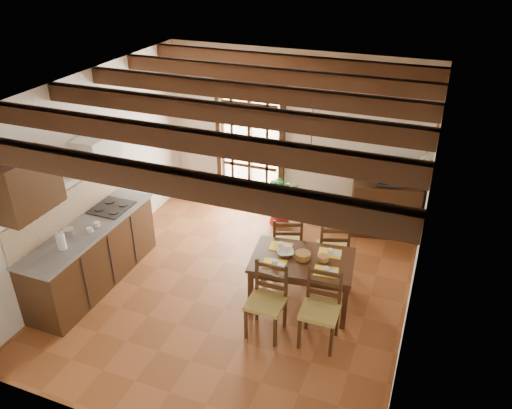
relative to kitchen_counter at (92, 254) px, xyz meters
The scene contains 25 objects.
ground_plane 2.10m from the kitchen_counter, 17.06° to the left, with size 5.00×5.00×0.00m, color brown.
room_shell 2.45m from the kitchen_counter, 17.06° to the left, with size 4.52×5.02×2.81m.
ceiling_beams 3.02m from the kitchen_counter, 17.06° to the left, with size 4.50×4.34×0.20m.
french_door 3.33m from the kitchen_counter, 69.23° to the left, with size 1.26×0.11×2.32m.
kitchen_counter is the anchor object (origin of this frame).
upper_cabinet 1.55m from the kitchen_counter, 99.72° to the right, with size 0.35×0.80×0.70m, color #341F10.
range_hood 1.38m from the kitchen_counter, 99.79° to the left, with size 0.38×0.60×0.54m.
counter_items 0.49m from the kitchen_counter, 89.91° to the left, with size 0.50×1.43×0.25m.
dining_table 2.92m from the kitchen_counter, 12.12° to the left, with size 1.40×1.00×0.71m.
chair_near_left 2.62m from the kitchen_counter, ahead, with size 0.45×0.43×0.95m.
chair_near_right 3.26m from the kitchen_counter, ahead, with size 0.46×0.44×0.97m.
chair_far_left 2.74m from the kitchen_counter, 26.79° to the left, with size 0.55×0.53×0.94m.
chair_far_right 3.36m from the kitchen_counter, 23.04° to the left, with size 0.54×0.53×0.93m.
table_setting 2.92m from the kitchen_counter, 12.12° to the left, with size 0.95×0.63×0.09m.
table_bowl 2.70m from the kitchen_counter, 13.54° to the left, with size 0.22×0.22×0.05m, color white.
sideboard 4.57m from the kitchen_counter, 38.15° to the left, with size 1.06×0.48×0.90m, color #341F10.
crt_tv 4.61m from the kitchen_counter, 38.10° to the left, with size 0.46×0.43×0.34m.
fuse_box 4.80m from the kitchen_counter, 41.72° to the left, with size 0.25×0.03×0.32m, color white.
plant_pot 3.16m from the kitchen_counter, 52.49° to the left, with size 0.34×0.34×0.21m, color maroon.
potted_plant 3.14m from the kitchen_counter, 52.49° to the left, with size 1.73×1.49×1.93m, color #144C19.
wall_shelf 4.76m from the kitchen_counter, 28.25° to the left, with size 0.20×0.42×0.20m.
shelf_vase 4.80m from the kitchen_counter, 28.25° to the left, with size 0.15×0.15×0.15m, color #B2BFB2.
shelf_flowers 4.85m from the kitchen_counter, 28.25° to the left, with size 0.14×0.14×0.36m.
framed_picture 4.98m from the kitchen_counter, 27.77° to the left, with size 0.03×0.32×0.32m.
pendant_lamp 3.35m from the kitchen_counter, 14.03° to the left, with size 0.36×0.36×0.84m.
Camera 1 is at (2.23, -5.13, 4.42)m, focal length 35.00 mm.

